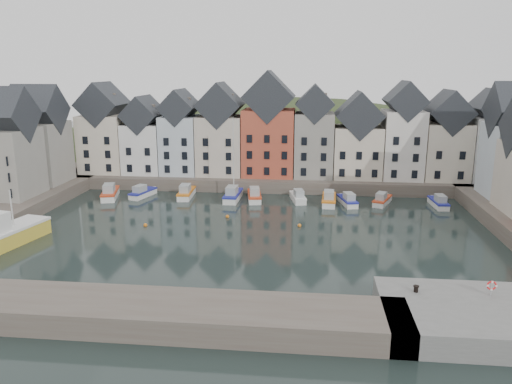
# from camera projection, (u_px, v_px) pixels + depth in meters

# --- Properties ---
(ground) EXTENTS (260.00, 260.00, 0.00)m
(ground) POSITION_uv_depth(u_px,v_px,m) (249.00, 237.00, 60.66)
(ground) COLOR black
(ground) RESTS_ON ground
(far_quay) EXTENTS (90.00, 16.00, 2.00)m
(far_quay) POSITION_uv_depth(u_px,v_px,m) (269.00, 178.00, 89.38)
(far_quay) COLOR #53473F
(far_quay) RESTS_ON ground
(near_quay) EXTENTS (18.00, 10.00, 2.00)m
(near_quay) POSITION_uv_depth(u_px,v_px,m) (498.00, 319.00, 38.84)
(near_quay) COLOR #60605E
(near_quay) RESTS_ON ground
(near_wall) EXTENTS (50.00, 6.00, 2.00)m
(near_wall) POSITION_uv_depth(u_px,v_px,m) (94.00, 310.00, 40.22)
(near_wall) COLOR #53473F
(near_wall) RESTS_ON ground
(hillside) EXTENTS (153.60, 70.40, 64.00)m
(hillside) POSITION_uv_depth(u_px,v_px,m) (278.00, 232.00, 119.03)
(hillside) COLOR #2B371B
(hillside) RESTS_ON ground
(far_terrace) EXTENTS (72.37, 8.16, 17.78)m
(far_terrace) POSITION_uv_depth(u_px,v_px,m) (287.00, 135.00, 85.23)
(far_terrace) COLOR beige
(far_terrace) RESTS_ON far_quay
(left_terrace) EXTENTS (7.65, 17.00, 15.69)m
(left_terrace) POSITION_uv_depth(u_px,v_px,m) (23.00, 144.00, 75.29)
(left_terrace) COLOR gray
(left_terrace) RESTS_ON left_quay
(mooring_buoys) EXTENTS (20.50, 5.50, 0.50)m
(mooring_buoys) POSITION_uv_depth(u_px,v_px,m) (224.00, 222.00, 66.19)
(mooring_buoys) COLOR orange
(mooring_buoys) RESTS_ON ground
(boat_a) EXTENTS (3.87, 7.30, 2.68)m
(boat_a) POSITION_uv_depth(u_px,v_px,m) (110.00, 193.00, 79.01)
(boat_a) COLOR silver
(boat_a) RESTS_ON ground
(boat_b) EXTENTS (3.22, 6.04, 2.22)m
(boat_b) POSITION_uv_depth(u_px,v_px,m) (142.00, 193.00, 79.82)
(boat_b) COLOR silver
(boat_b) RESTS_ON ground
(boat_c) EXTENTS (2.37, 6.56, 2.48)m
(boat_c) POSITION_uv_depth(u_px,v_px,m) (186.00, 193.00, 79.45)
(boat_c) COLOR silver
(boat_c) RESTS_ON ground
(boat_d) EXTENTS (2.34, 6.86, 12.99)m
(boat_d) POSITION_uv_depth(u_px,v_px,m) (233.00, 195.00, 77.77)
(boat_d) COLOR silver
(boat_d) RESTS_ON ground
(boat_e) EXTENTS (2.90, 6.55, 2.43)m
(boat_e) POSITION_uv_depth(u_px,v_px,m) (254.00, 196.00, 77.67)
(boat_e) COLOR silver
(boat_e) RESTS_ON ground
(boat_f) EXTENTS (2.88, 5.91, 2.18)m
(boat_f) POSITION_uv_depth(u_px,v_px,m) (298.00, 197.00, 77.17)
(boat_f) COLOR silver
(boat_f) RESTS_ON ground
(boat_g) EXTENTS (2.32, 6.54, 2.48)m
(boat_g) POSITION_uv_depth(u_px,v_px,m) (329.00, 199.00, 75.45)
(boat_g) COLOR silver
(boat_g) RESTS_ON ground
(boat_h) EXTENTS (3.03, 5.93, 2.18)m
(boat_h) POSITION_uv_depth(u_px,v_px,m) (348.00, 201.00, 75.14)
(boat_h) COLOR silver
(boat_h) RESTS_ON ground
(boat_i) EXTENTS (3.67, 5.83, 2.14)m
(boat_i) POSITION_uv_depth(u_px,v_px,m) (382.00, 200.00, 75.39)
(boat_i) COLOR silver
(boat_i) RESTS_ON ground
(boat_j) EXTENTS (2.09, 5.70, 2.15)m
(boat_j) POSITION_uv_depth(u_px,v_px,m) (439.00, 203.00, 74.03)
(boat_j) COLOR silver
(boat_j) RESTS_ON ground
(mooring_bollard) EXTENTS (0.48, 0.48, 0.56)m
(mooring_bollard) POSITION_uv_depth(u_px,v_px,m) (416.00, 288.00, 41.17)
(mooring_bollard) COLOR black
(mooring_bollard) RESTS_ON near_quay
(life_ring_post) EXTENTS (0.80, 0.17, 1.30)m
(life_ring_post) POSITION_uv_depth(u_px,v_px,m) (492.00, 286.00, 40.36)
(life_ring_post) COLOR gray
(life_ring_post) RESTS_ON near_quay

